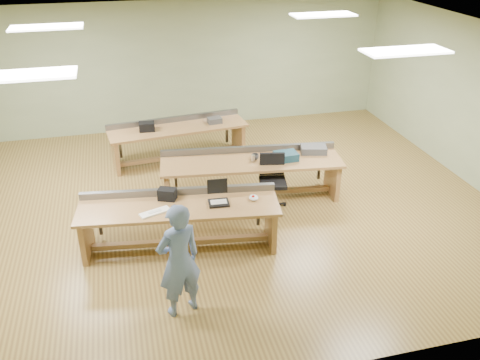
% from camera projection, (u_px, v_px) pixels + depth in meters
% --- Properties ---
extents(floor, '(10.00, 10.00, 0.00)m').
position_uv_depth(floor, '(213.00, 205.00, 9.18)').
color(floor, olive).
rests_on(floor, ground).
extents(ceiling, '(10.00, 10.00, 0.00)m').
position_uv_depth(ceiling, '(208.00, 36.00, 7.79)').
color(ceiling, silver).
rests_on(ceiling, wall_back).
extents(wall_back, '(10.00, 0.04, 3.00)m').
position_uv_depth(wall_back, '(178.00, 66.00, 11.93)').
color(wall_back, '#96A57D').
rests_on(wall_back, floor).
extents(wall_front, '(10.00, 0.04, 3.00)m').
position_uv_depth(wall_front, '(288.00, 271.00, 5.04)').
color(wall_front, '#96A57D').
rests_on(wall_front, floor).
extents(wall_right, '(0.04, 8.00, 3.00)m').
position_uv_depth(wall_right, '(472.00, 103.00, 9.55)').
color(wall_right, '#96A57D').
rests_on(wall_right, floor).
extents(fluor_panels, '(6.20, 3.50, 0.03)m').
position_uv_depth(fluor_panels, '(209.00, 38.00, 7.80)').
color(fluor_panels, white).
rests_on(fluor_panels, ceiling).
extents(workbench_front, '(3.12, 1.21, 0.86)m').
position_uv_depth(workbench_front, '(179.00, 215.00, 7.77)').
color(workbench_front, '#9C7042').
rests_on(workbench_front, floor).
extents(workbench_mid, '(3.32, 1.25, 0.86)m').
position_uv_depth(workbench_mid, '(251.00, 169.00, 9.19)').
color(workbench_mid, '#9C7042').
rests_on(workbench_mid, floor).
extents(workbench_back, '(2.93, 1.08, 0.86)m').
position_uv_depth(workbench_back, '(178.00, 135.00, 10.63)').
color(workbench_back, '#9C7042').
rests_on(workbench_back, floor).
extents(person, '(0.68, 0.55, 1.61)m').
position_uv_depth(person, '(179.00, 261.00, 6.35)').
color(person, slate).
rests_on(person, floor).
extents(laptop_base, '(0.32, 0.27, 0.03)m').
position_uv_depth(laptop_base, '(219.00, 203.00, 7.70)').
color(laptop_base, black).
rests_on(laptop_base, workbench_front).
extents(laptop_screen, '(0.31, 0.04, 0.24)m').
position_uv_depth(laptop_screen, '(217.00, 186.00, 7.70)').
color(laptop_screen, black).
rests_on(laptop_screen, laptop_base).
extents(keyboard, '(0.48, 0.30, 0.03)m').
position_uv_depth(keyboard, '(155.00, 212.00, 7.47)').
color(keyboard, white).
rests_on(keyboard, workbench_front).
extents(trackball_mouse, '(0.17, 0.19, 0.07)m').
position_uv_depth(trackball_mouse, '(254.00, 198.00, 7.81)').
color(trackball_mouse, white).
rests_on(trackball_mouse, workbench_front).
extents(camera_bag, '(0.31, 0.26, 0.18)m').
position_uv_depth(camera_bag, '(167.00, 194.00, 7.79)').
color(camera_bag, black).
rests_on(camera_bag, workbench_front).
extents(task_chair, '(0.62, 0.62, 0.97)m').
position_uv_depth(task_chair, '(272.00, 189.00, 8.97)').
color(task_chair, black).
rests_on(task_chair, floor).
extents(parts_bin_teal, '(0.41, 0.32, 0.14)m').
position_uv_depth(parts_bin_teal, '(286.00, 156.00, 9.07)').
color(parts_bin_teal, '#143443').
rests_on(parts_bin_teal, workbench_mid).
extents(parts_bin_grey, '(0.52, 0.40, 0.13)m').
position_uv_depth(parts_bin_grey, '(314.00, 149.00, 9.36)').
color(parts_bin_grey, '#3A3A3D').
rests_on(parts_bin_grey, workbench_mid).
extents(mug, '(0.16, 0.16, 0.10)m').
position_uv_depth(mug, '(255.00, 157.00, 9.09)').
color(mug, '#3A3A3D').
rests_on(mug, workbench_mid).
extents(drinks_can, '(0.07, 0.07, 0.11)m').
position_uv_depth(drinks_can, '(253.00, 158.00, 9.04)').
color(drinks_can, '#BCBCC1').
rests_on(drinks_can, workbench_mid).
extents(storage_box_back, '(0.32, 0.24, 0.18)m').
position_uv_depth(storage_box_back, '(147.00, 127.00, 10.30)').
color(storage_box_back, black).
rests_on(storage_box_back, workbench_back).
extents(tray_back, '(0.31, 0.24, 0.11)m').
position_uv_depth(tray_back, '(215.00, 120.00, 10.70)').
color(tray_back, '#3A3A3D').
rests_on(tray_back, workbench_back).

